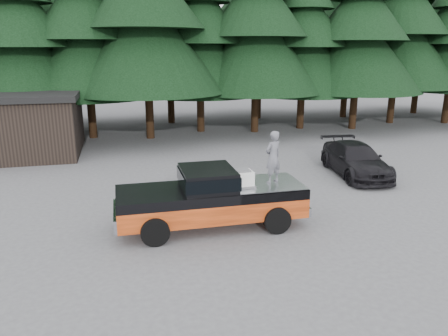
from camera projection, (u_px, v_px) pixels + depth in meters
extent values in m
plane|color=#4D4D50|center=(217.00, 224.00, 14.10)|extent=(120.00, 120.00, 0.00)
cube|color=black|center=(208.00, 178.00, 13.48)|extent=(1.66, 1.90, 0.59)
cube|color=silver|center=(241.00, 179.00, 13.54)|extent=(0.72, 0.61, 0.47)
imported|color=slate|center=(273.00, 157.00, 13.78)|extent=(0.72, 0.62, 1.68)
imported|color=black|center=(355.00, 160.00, 19.37)|extent=(2.51, 5.00, 1.39)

